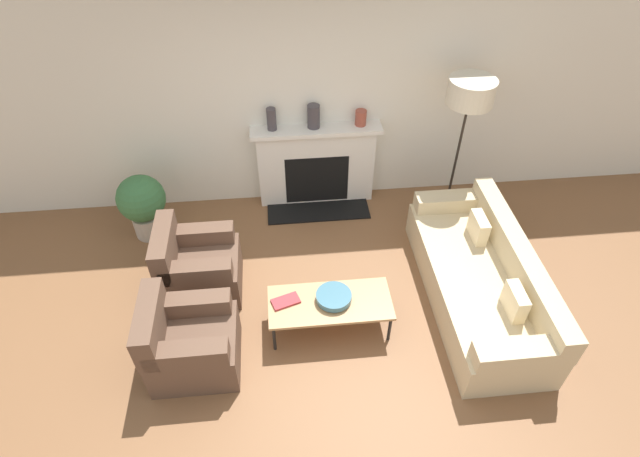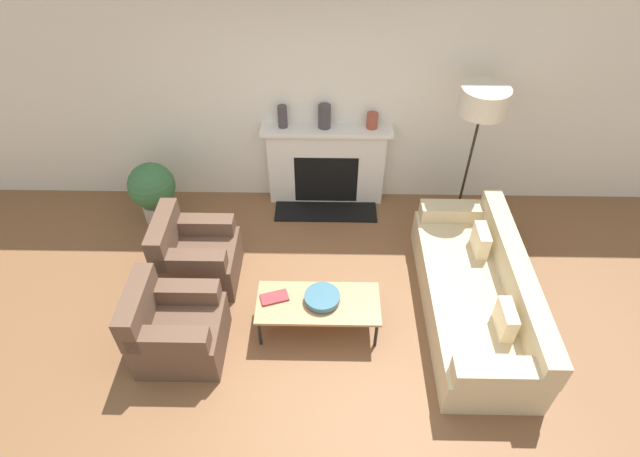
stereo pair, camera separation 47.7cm
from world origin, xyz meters
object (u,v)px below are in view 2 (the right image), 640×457
object	(u,v)px
couch	(477,295)
coffee_table	(318,304)
mantel_vase_center_left	(324,116)
armchair_far	(195,256)
floor_lamp	(482,109)
book	(274,298)
fireplace	(326,166)
mantel_vase_left	(282,117)
armchair_near	(175,329)
mantel_vase_center_right	(372,121)
potted_plant	(153,190)
bowl	(322,297)

from	to	relation	value
couch	coffee_table	bearing A→B (deg)	-82.73
mantel_vase_center_left	armchair_far	bearing A→B (deg)	-134.12
floor_lamp	book	bearing A→B (deg)	-142.36
fireplace	mantel_vase_left	xyz separation A→B (m)	(-0.52, 0.01, 0.69)
coffee_table	book	size ratio (longest dim) A/B	4.03
fireplace	mantel_vase_center_left	bearing A→B (deg)	151.22
armchair_near	floor_lamp	bearing A→B (deg)	-56.90
couch	book	xyz separation A→B (m)	(-2.04, -0.16, 0.11)
floor_lamp	armchair_near	bearing A→B (deg)	-146.90
armchair_far	mantel_vase_center_left	bearing A→B (deg)	-44.12
mantel_vase_left	mantel_vase_center_right	distance (m)	1.05
mantel_vase_center_right	potted_plant	distance (m)	2.75
book	mantel_vase_center_left	bearing A→B (deg)	59.06
armchair_far	book	bearing A→B (deg)	-123.76
bowl	book	xyz separation A→B (m)	(-0.47, 0.02, -0.04)
armchair_far	book	distance (m)	1.10
mantel_vase_left	mantel_vase_center_right	size ratio (longest dim) A/B	1.46
coffee_table	bowl	world-z (taller)	bowl
armchair_far	coffee_table	size ratio (longest dim) A/B	0.70
coffee_table	mantel_vase_center_left	xyz separation A→B (m)	(0.03, 2.07, 0.88)
coffee_table	floor_lamp	xyz separation A→B (m)	(1.71, 1.69, 1.21)
mantel_vase_left	mantel_vase_center_right	bearing A→B (deg)	0.00
mantel_vase_center_left	potted_plant	xyz separation A→B (m)	(-2.06, -0.47, -0.75)
mantel_vase_center_left	mantel_vase_center_right	world-z (taller)	mantel_vase_center_left
book	mantel_vase_center_left	world-z (taller)	mantel_vase_center_left
armchair_far	fireplace	bearing A→B (deg)	-44.97
coffee_table	mantel_vase_center_left	bearing A→B (deg)	89.09
armchair_near	mantel_vase_center_left	size ratio (longest dim) A/B	2.98
couch	coffee_table	world-z (taller)	couch
fireplace	potted_plant	bearing A→B (deg)	-167.61
armchair_far	book	world-z (taller)	armchair_far
armchair_far	bowl	size ratio (longest dim) A/B	2.42
coffee_table	bowl	distance (m)	0.09
bowl	mantel_vase_left	size ratio (longest dim) A/B	1.29
fireplace	potted_plant	xyz separation A→B (m)	(-2.09, -0.46, -0.05)
couch	mantel_vase_center_left	size ratio (longest dim) A/B	8.06
couch	book	world-z (taller)	couch
bowl	mantel_vase_center_right	world-z (taller)	mantel_vase_center_right
book	couch	bearing A→B (deg)	-13.50
fireplace	mantel_vase_center_left	xyz separation A→B (m)	(-0.03, 0.01, 0.70)
couch	bowl	size ratio (longest dim) A/B	6.53
armchair_near	book	xyz separation A→B (m)	(0.91, 0.34, 0.06)
book	mantel_vase_center_right	distance (m)	2.41
coffee_table	bowl	size ratio (longest dim) A/B	3.46
armchair_far	mantel_vase_center_right	bearing A→B (deg)	-53.74
couch	floor_lamp	size ratio (longest dim) A/B	1.27
bowl	book	distance (m)	0.47
couch	mantel_vase_center_right	world-z (taller)	mantel_vase_center_right
couch	floor_lamp	distance (m)	1.96
couch	armchair_far	distance (m)	2.99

